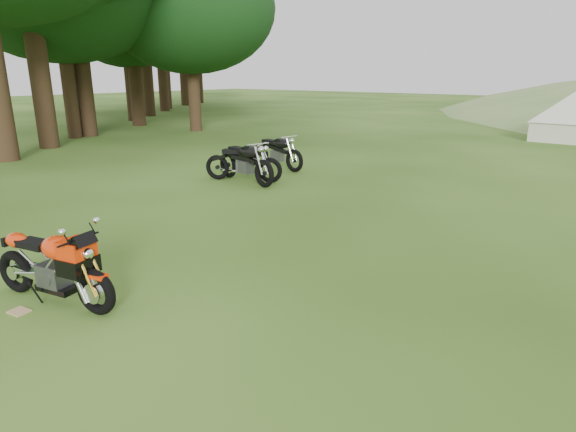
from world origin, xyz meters
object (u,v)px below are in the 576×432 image
Objects in this scene: sport_motorcycle at (51,260)px; plywood_board at (19,311)px; vintage_moto_c at (243,161)px; vintage_moto_b at (245,161)px; tent_left at (573,113)px; vintage_moto_d at (277,151)px.

sport_motorcycle is 8.20× the size of plywood_board.
plywood_board is 0.11× the size of vintage_moto_c.
vintage_moto_b is (-2.76, 6.64, 0.55)m from plywood_board.
sport_motorcycle is 0.71× the size of tent_left.
plywood_board is 7.33m from vintage_moto_c.
vintage_moto_d reaches higher than vintage_moto_c.
sport_motorcycle is 0.67m from plywood_board.
tent_left reaches higher than sport_motorcycle.
vintage_moto_d is 0.78× the size of tent_left.
tent_left reaches higher than vintage_moto_d.
vintage_moto_b reaches higher than sport_motorcycle.
tent_left is (2.06, 20.64, 1.10)m from plywood_board.
vintage_moto_d is (-0.43, 1.83, 0.00)m from vintage_moto_c.
tent_left reaches higher than vintage_moto_b.
vintage_moto_d is (-0.57, 1.89, -0.03)m from vintage_moto_b.
sport_motorcycle is at bearing -95.06° from tent_left.
plywood_board is at bearing -61.71° from vintage_moto_d.
vintage_moto_b is at bearing 112.60° from plywood_board.
vintage_moto_d is (-3.33, 8.53, 0.52)m from plywood_board.
vintage_moto_b is 0.83× the size of tent_left.
vintage_moto_c is (-0.14, 0.06, -0.03)m from vintage_moto_b.
plywood_board is 7.22m from vintage_moto_b.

